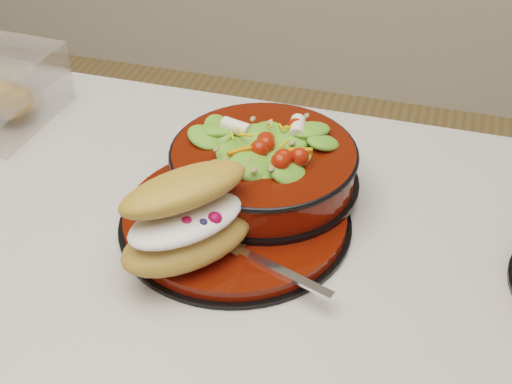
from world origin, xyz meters
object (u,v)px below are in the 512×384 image
(salad_bowl, at_px, (264,159))
(croissant, at_px, (188,219))
(dinner_plate, at_px, (236,219))
(fork, at_px, (267,264))

(salad_bowl, bearing_deg, croissant, -106.72)
(dinner_plate, relative_size, fork, 1.87)
(croissant, bearing_deg, fork, -49.50)
(dinner_plate, bearing_deg, croissant, -109.67)
(croissant, xyz_separation_m, fork, (0.09, 0.00, -0.04))
(dinner_plate, relative_size, croissant, 1.50)
(dinner_plate, height_order, croissant, croissant)
(dinner_plate, distance_m, salad_bowl, 0.08)
(salad_bowl, relative_size, croissant, 1.28)
(dinner_plate, height_order, fork, fork)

